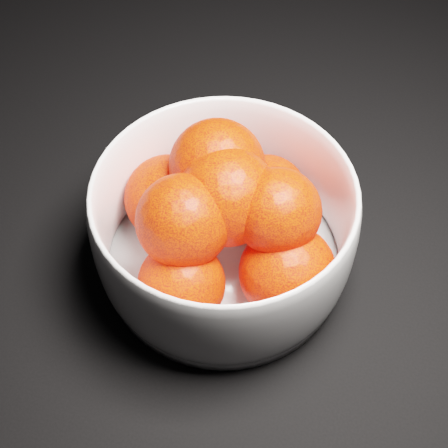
# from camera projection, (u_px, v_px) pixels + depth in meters

# --- Properties ---
(bowl) EXTENTS (0.22, 0.22, 0.10)m
(bowl) POSITION_uv_depth(u_px,v_px,m) (224.00, 228.00, 0.51)
(bowl) COLOR white
(bowl) RESTS_ON ground
(orange_pile) EXTENTS (0.19, 0.18, 0.12)m
(orange_pile) POSITION_uv_depth(u_px,v_px,m) (225.00, 215.00, 0.50)
(orange_pile) COLOR #FF2105
(orange_pile) RESTS_ON bowl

